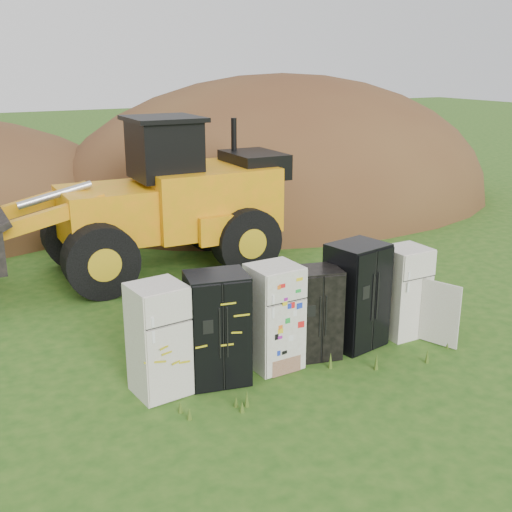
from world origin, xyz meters
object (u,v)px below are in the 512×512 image
(fridge_black_side, at_px, (217,328))
(fridge_black_right, at_px, (356,295))
(fridge_open_door, at_px, (404,292))
(fridge_leftmost, at_px, (159,339))
(wheel_loader, at_px, (128,199))
(fridge_sticker, at_px, (274,317))
(fridge_dark_mid, at_px, (315,313))

(fridge_black_side, relative_size, fridge_black_right, 0.95)
(fridge_black_side, distance_m, fridge_open_door, 3.93)
(fridge_leftmost, relative_size, wheel_loader, 0.23)
(fridge_black_side, bearing_deg, wheel_loader, 96.91)
(fridge_sticker, height_order, fridge_dark_mid, fridge_sticker)
(fridge_dark_mid, distance_m, fridge_open_door, 2.01)
(fridge_leftmost, distance_m, fridge_black_side, 0.98)
(fridge_leftmost, distance_m, fridge_black_right, 3.82)
(fridge_sticker, distance_m, fridge_dark_mid, 0.85)
(fridge_black_side, distance_m, fridge_dark_mid, 1.93)
(fridge_dark_mid, height_order, wheel_loader, wheel_loader)
(fridge_black_side, bearing_deg, fridge_sticker, 12.39)
(fridge_open_door, distance_m, wheel_loader, 7.01)
(fridge_dark_mid, xyz_separation_m, fridge_open_door, (2.01, -0.01, 0.05))
(fridge_open_door, bearing_deg, wheel_loader, 119.33)
(fridge_black_right, xyz_separation_m, fridge_open_door, (1.09, -0.05, -0.10))
(fridge_sticker, bearing_deg, fridge_leftmost, 175.65)
(fridge_sticker, distance_m, fridge_open_door, 2.85)
(fridge_dark_mid, bearing_deg, fridge_open_door, 12.05)
(fridge_leftmost, distance_m, wheel_loader, 6.19)
(fridge_leftmost, height_order, fridge_sticker, fridge_sticker)
(fridge_open_door, bearing_deg, fridge_sticker, 179.18)
(fridge_black_side, xyz_separation_m, fridge_dark_mid, (1.92, 0.04, -0.11))
(fridge_leftmost, bearing_deg, fridge_open_door, -7.05)
(wheel_loader, bearing_deg, fridge_open_door, -59.30)
(fridge_black_side, bearing_deg, fridge_leftmost, -173.67)
(fridge_black_side, xyz_separation_m, fridge_open_door, (3.93, 0.03, -0.06))
(fridge_leftmost, bearing_deg, fridge_sticker, -8.02)
(fridge_leftmost, relative_size, fridge_black_side, 0.98)
(fridge_sticker, bearing_deg, fridge_dark_mid, -1.82)
(fridge_sticker, xyz_separation_m, fridge_black_right, (1.76, 0.05, 0.06))
(fridge_sticker, distance_m, wheel_loader, 6.11)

